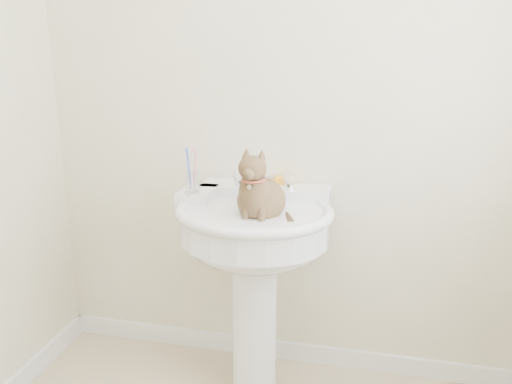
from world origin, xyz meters
The scene contains 7 objects.
wall_back centered at (0.00, 1.10, 1.25)m, with size 2.20×0.00×2.50m, color beige, non-canonical shape.
baseboard_back centered at (0.00, 1.09, 0.04)m, with size 2.20×0.02×0.09m, color white.
pedestal_sink centered at (-0.07, 0.81, 0.70)m, with size 0.65×0.64×0.90m.
faucet centered at (-0.07, 0.97, 0.94)m, with size 0.28×0.12×0.14m.
soap_bar centered at (0.01, 1.06, 0.91)m, with size 0.09×0.06×0.03m, color orange.
toothbrush_cup centered at (-0.34, 0.83, 0.95)m, with size 0.07×0.07×0.19m.
cat centered at (-0.04, 0.76, 0.93)m, with size 0.21×0.26×0.38m.
Camera 1 is at (0.40, -1.19, 1.55)m, focal length 38.00 mm.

